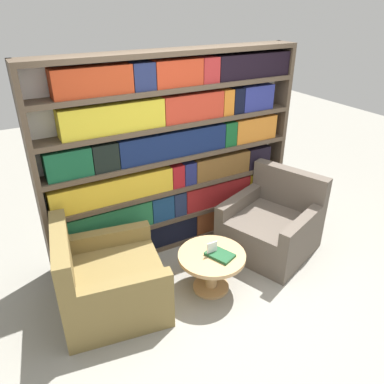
# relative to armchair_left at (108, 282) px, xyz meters

# --- Properties ---
(ground_plane) EXTENTS (14.00, 14.00, 0.00)m
(ground_plane) POSITION_rel_armchair_left_xyz_m (1.07, -0.60, -0.30)
(ground_plane) COLOR gray
(bookshelf) EXTENTS (2.93, 0.30, 2.20)m
(bookshelf) POSITION_rel_armchair_left_xyz_m (1.06, 0.71, 0.78)
(bookshelf) COLOR silver
(bookshelf) RESTS_ON ground_plane
(armchair_left) EXTENTS (1.06, 1.05, 0.89)m
(armchair_left) POSITION_rel_armchair_left_xyz_m (0.00, 0.00, 0.00)
(armchair_left) COLOR olive
(armchair_left) RESTS_ON ground_plane
(armchair_right) EXTENTS (1.19, 1.18, 0.89)m
(armchair_right) POSITION_rel_armchair_left_xyz_m (1.96, 0.01, 0.00)
(armchair_right) COLOR brown
(armchair_right) RESTS_ON ground_plane
(coffee_table) EXTENTS (0.67, 0.67, 0.42)m
(coffee_table) POSITION_rel_armchair_left_xyz_m (0.98, -0.25, 0.01)
(coffee_table) COLOR tan
(coffee_table) RESTS_ON ground_plane
(table_sign) EXTENTS (0.11, 0.06, 0.14)m
(table_sign) POSITION_rel_armchair_left_xyz_m (0.98, -0.25, 0.18)
(table_sign) COLOR black
(table_sign) RESTS_ON coffee_table
(stray_book) EXTENTS (0.26, 0.31, 0.03)m
(stray_book) POSITION_rel_armchair_left_xyz_m (1.03, -0.31, 0.14)
(stray_book) COLOR #1E512D
(stray_book) RESTS_ON coffee_table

